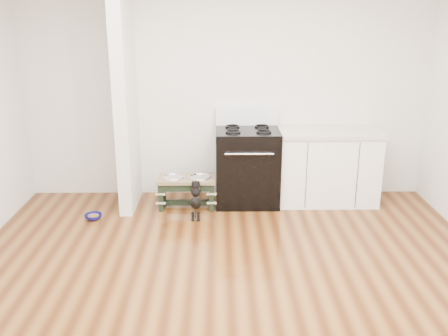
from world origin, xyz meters
TOP-DOWN VIEW (x-y plane):
  - ground at (0.00, 0.00)m, footprint 5.00×5.00m
  - room_shell at (0.00, 0.00)m, footprint 5.00×5.00m
  - partition_wall at (-1.18, 2.10)m, footprint 0.15×0.80m
  - oven_range at (0.25, 2.16)m, footprint 0.76×0.69m
  - cabinet_run at (1.23, 2.18)m, footprint 1.24×0.64m
  - dog_feeder at (-0.48, 1.99)m, footprint 0.69×0.37m
  - puppy at (-0.36, 1.67)m, footprint 0.12×0.35m
  - floor_bowl at (-1.54, 1.63)m, footprint 0.24×0.24m

SIDE VIEW (x-z plane):
  - ground at x=0.00m, z-range 0.00..0.00m
  - floor_bowl at x=-1.54m, z-range 0.00..0.06m
  - puppy at x=-0.36m, z-range 0.02..0.44m
  - dog_feeder at x=-0.48m, z-range 0.07..0.46m
  - cabinet_run at x=1.23m, z-range 0.00..0.91m
  - oven_range at x=0.25m, z-range -0.09..1.05m
  - partition_wall at x=-1.18m, z-range 0.00..2.70m
  - room_shell at x=0.00m, z-range -0.88..4.12m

